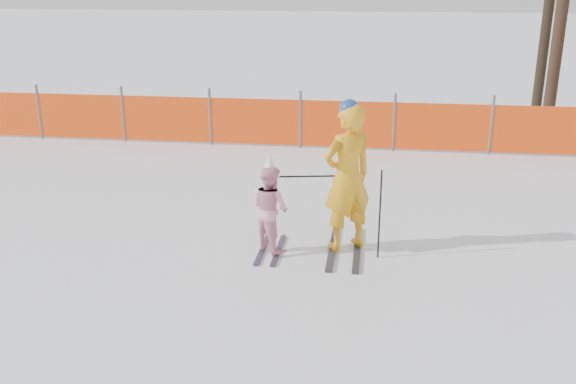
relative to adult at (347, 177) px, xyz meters
name	(u,v)px	position (x,y,z in m)	size (l,w,h in m)	color
ground	(282,281)	(-0.71, -1.08, -1.05)	(120.00, 120.00, 0.00)	white
adult	(347,177)	(0.00, 0.00, 0.00)	(0.87, 1.54, 2.09)	black
child	(270,208)	(-1.01, -0.19, -0.42)	(0.73, 1.03, 1.38)	black
ski_poles	(352,200)	(0.08, -0.16, -0.26)	(1.35, 0.20, 1.22)	black
safety_fence	(273,122)	(-1.86, 5.36, -0.49)	(14.92, 0.06, 1.25)	#595960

